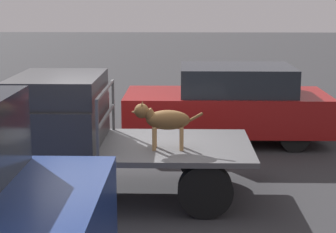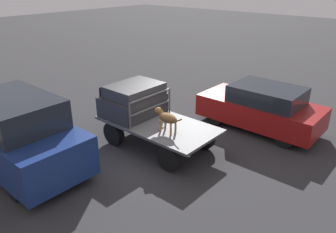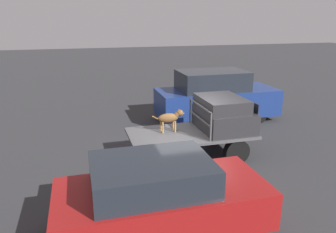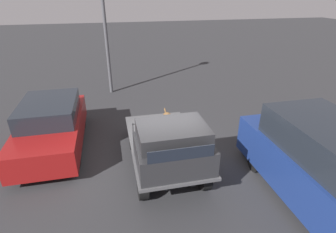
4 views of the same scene
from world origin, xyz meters
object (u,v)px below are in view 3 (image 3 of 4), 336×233
object	(u,v)px
parked_pickup_far	(216,97)
flatbed_truck	(190,139)
dog	(170,118)
parked_sedan	(160,197)

from	to	relation	value
parked_pickup_far	flatbed_truck	bearing A→B (deg)	-133.60
flatbed_truck	dog	distance (m)	0.93
dog	parked_sedan	xyz separation A→B (m)	(-1.27, -3.68, -0.47)
flatbed_truck	dog	bearing A→B (deg)	155.51
dog	parked_sedan	bearing A→B (deg)	-104.20
flatbed_truck	parked_sedan	xyz separation A→B (m)	(-1.85, -3.42, 0.21)
flatbed_truck	dog	world-z (taller)	dog
parked_sedan	parked_pickup_far	bearing A→B (deg)	53.97
parked_sedan	parked_pickup_far	xyz separation A→B (m)	(4.18, 6.86, 0.22)
dog	parked_pickup_far	distance (m)	4.32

